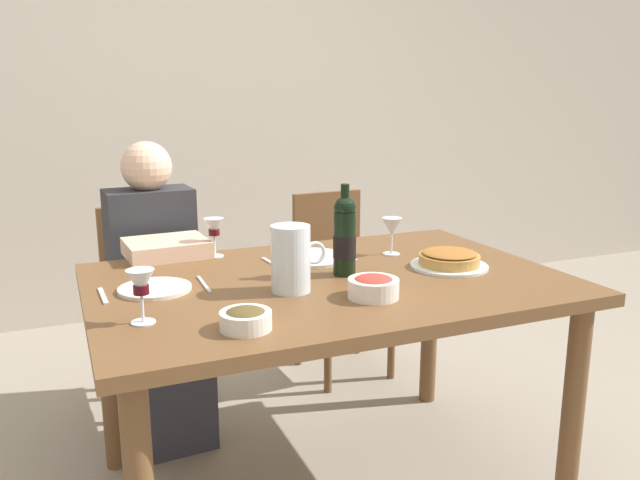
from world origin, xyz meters
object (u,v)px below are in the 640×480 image
at_px(dinner_plate_left_setting, 155,289).
at_px(dinner_plate_right_setting, 311,258).
at_px(baked_tart, 449,260).
at_px(chair_left, 149,294).
at_px(olive_bowl, 246,318).
at_px(chair_right, 336,270).
at_px(dining_table, 328,305).
at_px(water_pitcher, 291,262).
at_px(wine_glass_right_diner, 392,228).
at_px(wine_glass_left_diner, 141,285).
at_px(wine_glass_centre, 214,229).
at_px(wine_bottle, 345,236).
at_px(diner_left, 159,282).
at_px(salad_bowl, 373,286).

distance_m(dinner_plate_left_setting, dinner_plate_right_setting, 0.60).
distance_m(baked_tart, chair_left, 1.32).
bearing_deg(olive_bowl, chair_right, 56.83).
distance_m(olive_bowl, dinner_plate_left_setting, 0.45).
xyz_separation_m(dining_table, water_pitcher, (-0.16, -0.08, 0.18)).
height_order(water_pitcher, baked_tart, water_pitcher).
height_order(wine_glass_right_diner, dinner_plate_left_setting, wine_glass_right_diner).
bearing_deg(wine_glass_left_diner, olive_bowl, -32.35).
height_order(wine_glass_centre, chair_right, wine_glass_centre).
relative_size(dinner_plate_left_setting, dinner_plate_right_setting, 0.82).
distance_m(wine_bottle, wine_glass_left_diner, 0.70).
relative_size(wine_bottle, dinner_plate_left_setting, 1.37).
height_order(chair_left, chair_right, same).
relative_size(water_pitcher, diner_left, 0.17).
bearing_deg(wine_glass_left_diner, chair_left, 81.85).
height_order(wine_glass_centre, chair_left, wine_glass_centre).
relative_size(baked_tart, chair_right, 0.31).
bearing_deg(wine_bottle, wine_glass_centre, 130.18).
height_order(wine_glass_left_diner, dinner_plate_left_setting, wine_glass_left_diner).
bearing_deg(wine_glass_left_diner, dinner_plate_left_setting, 75.34).
xyz_separation_m(dinner_plate_right_setting, chair_left, (-0.49, 0.66, -0.27)).
bearing_deg(wine_glass_left_diner, dining_table, 17.43).
xyz_separation_m(baked_tart, wine_glass_left_diner, (-1.04, -0.15, 0.08)).
height_order(wine_bottle, wine_glass_right_diner, wine_bottle).
bearing_deg(dinner_plate_right_setting, baked_tart, -35.53).
distance_m(wine_glass_right_diner, chair_right, 0.82).
distance_m(wine_bottle, dinner_plate_right_setting, 0.26).
height_order(water_pitcher, chair_right, water_pitcher).
xyz_separation_m(salad_bowl, wine_glass_left_diner, (-0.65, 0.05, 0.07)).
xyz_separation_m(dining_table, chair_right, (0.45, 0.92, -0.17)).
relative_size(wine_bottle, chair_right, 0.35).
xyz_separation_m(wine_glass_centre, chair_right, (0.72, 0.51, -0.37)).
distance_m(dining_table, wine_glass_right_diner, 0.43).
bearing_deg(baked_tart, wine_glass_right_diner, 111.62).
xyz_separation_m(wine_glass_centre, dinner_plate_left_setting, (-0.27, -0.33, -0.10)).
relative_size(water_pitcher, wine_glass_left_diner, 1.40).
height_order(wine_bottle, dinner_plate_left_setting, wine_bottle).
bearing_deg(wine_bottle, dining_table, -167.80).
xyz_separation_m(baked_tart, wine_glass_right_diner, (-0.09, 0.24, 0.07)).
xyz_separation_m(dinner_plate_left_setting, chair_left, (0.08, 0.81, -0.27)).
distance_m(dining_table, salad_bowl, 0.27).
distance_m(wine_glass_left_diner, wine_glass_centre, 0.69).
height_order(dinner_plate_right_setting, diner_left, diner_left).
distance_m(olive_bowl, dinner_plate_right_setting, 0.71).
height_order(baked_tart, dinner_plate_right_setting, baked_tart).
bearing_deg(wine_glass_right_diner, diner_left, 149.16).
bearing_deg(olive_bowl, diner_left, 93.78).
xyz_separation_m(dining_table, chair_left, (-0.45, 0.89, -0.17)).
distance_m(dining_table, wine_bottle, 0.23).
distance_m(water_pitcher, olive_bowl, 0.34).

